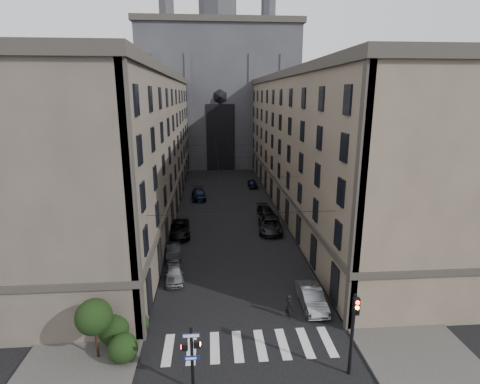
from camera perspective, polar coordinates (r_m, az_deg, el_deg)
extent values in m
cube|color=#383533|center=(55.04, -12.98, -2.49)|extent=(7.00, 80.00, 0.15)
cube|color=#383533|center=(55.91, 8.84, -2.02)|extent=(7.00, 80.00, 0.15)
cube|color=beige|center=(26.51, 1.39, -22.32)|extent=(11.00, 3.20, 0.01)
cube|color=#4E453C|center=(53.70, -16.71, 6.61)|extent=(13.00, 60.00, 18.00)
cube|color=#38332D|center=(53.31, -17.48, 16.65)|extent=(13.60, 60.60, 0.90)
cube|color=#38332D|center=(54.53, -16.34, 1.61)|extent=(13.40, 60.30, 0.50)
cube|color=brown|center=(54.84, 12.28, 7.04)|extent=(13.00, 60.00, 18.00)
cube|color=#38332D|center=(54.45, 12.83, 16.89)|extent=(13.60, 60.60, 0.90)
cube|color=#38332D|center=(55.65, 12.01, 2.14)|extent=(13.40, 60.30, 0.50)
cube|color=#2D2D33|center=(91.09, -3.24, 14.04)|extent=(34.00, 22.00, 30.00)
cube|color=#38332D|center=(92.24, -3.40, 23.71)|extent=(35.00, 23.00, 1.20)
cube|color=black|center=(80.54, -2.96, 8.26)|extent=(6.00, 0.30, 14.00)
cylinder|color=black|center=(22.46, -7.31, -23.89)|extent=(0.18, 0.18, 4.00)
cube|color=orange|center=(21.90, -6.60, -22.05)|extent=(0.34, 0.24, 0.38)
cube|color=#FF0C07|center=(22.14, -8.42, -22.30)|extent=(0.34, 0.24, 0.38)
cube|color=navy|center=(21.43, -7.47, -20.86)|extent=(0.95, 0.05, 0.24)
cube|color=navy|center=(22.27, -7.34, -23.80)|extent=(0.85, 0.05, 0.27)
cylinder|color=black|center=(23.80, 16.69, -20.16)|extent=(0.20, 0.20, 5.20)
cube|color=black|center=(22.57, 17.28, -16.28)|extent=(0.34, 0.30, 1.00)
cylinder|color=#FF0C07|center=(22.28, 17.50, -15.77)|extent=(0.22, 0.05, 0.22)
cylinder|color=orange|center=(22.44, 17.44, -16.48)|extent=(0.22, 0.05, 0.22)
cylinder|color=black|center=(22.61, 17.37, -17.18)|extent=(0.22, 0.05, 0.22)
sphere|color=black|center=(25.59, -17.37, -21.72)|extent=(1.80, 1.80, 1.80)
sphere|color=black|center=(27.19, -18.71, -19.20)|extent=(2.00, 2.00, 2.00)
sphere|color=black|center=(27.87, -15.21, -18.73)|extent=(1.40, 1.40, 1.40)
cylinder|color=black|center=(26.23, -21.04, -20.28)|extent=(0.16, 0.16, 2.40)
sphere|color=black|center=(25.37, -21.38, -17.29)|extent=(2.20, 2.20, 2.20)
cylinder|color=black|center=(27.49, 0.41, -3.25)|extent=(14.00, 0.03, 0.03)
cylinder|color=black|center=(39.05, -1.12, 2.15)|extent=(14.00, 0.03, 0.03)
cylinder|color=black|center=(51.80, -2.00, 5.26)|extent=(14.00, 0.03, 0.03)
cylinder|color=black|center=(64.65, -2.54, 7.13)|extent=(14.00, 0.03, 0.03)
cylinder|color=black|center=(76.56, -2.88, 8.30)|extent=(14.00, 0.03, 0.03)
cylinder|color=black|center=(52.81, -3.46, 4.98)|extent=(0.03, 60.00, 0.03)
cylinder|color=black|center=(52.93, -0.64, 5.03)|extent=(0.03, 60.00, 0.03)
imported|color=slate|center=(34.24, -9.98, -12.08)|extent=(2.02, 4.12, 1.35)
imported|color=black|center=(38.60, -10.15, -8.90)|extent=(1.84, 4.24, 1.36)
imported|color=black|center=(44.29, -9.42, -5.54)|extent=(3.13, 6.01, 1.62)
imported|color=black|center=(59.01, -6.29, -0.36)|extent=(2.51, 5.36, 1.51)
imported|color=slate|center=(30.48, 10.84, -15.53)|extent=(1.66, 4.63, 1.52)
imported|color=black|center=(45.12, 4.62, -5.00)|extent=(3.22, 6.05, 1.62)
imported|color=black|center=(50.24, 4.03, -3.09)|extent=(2.47, 4.81, 1.34)
imported|color=black|center=(66.11, 1.94, 1.27)|extent=(1.61, 3.88, 1.32)
imported|color=black|center=(28.91, 7.44, -16.84)|extent=(0.66, 0.78, 1.83)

